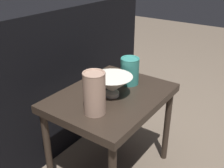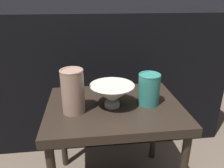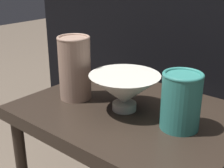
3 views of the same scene
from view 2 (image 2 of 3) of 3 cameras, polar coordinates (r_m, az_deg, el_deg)
name	(u,v)px [view 2 (image 2 of 3)]	position (r m, az deg, el deg)	size (l,w,h in m)	color
table	(114,116)	(1.06, 0.58, -8.40)	(0.63, 0.48, 0.51)	#2D231C
couch_backdrop	(103,75)	(1.60, -2.27, 2.50)	(1.61, 0.50, 0.89)	black
bowl	(112,94)	(0.99, 0.01, -2.61)	(0.20, 0.20, 0.11)	silver
vase_textured_left	(73,91)	(0.94, -10.20, -1.74)	(0.10, 0.10, 0.20)	tan
vase_colorful_right	(149,89)	(1.02, 9.63, -1.19)	(0.10, 0.10, 0.15)	teal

